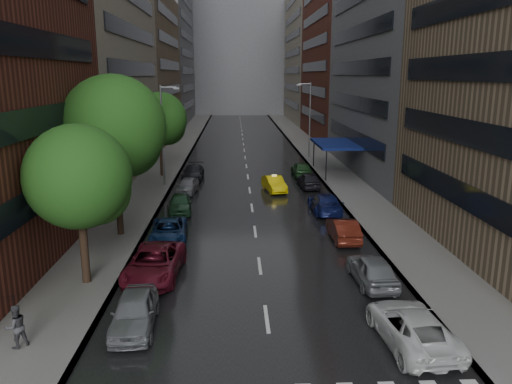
% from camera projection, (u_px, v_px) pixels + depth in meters
% --- Properties ---
extents(ground, '(220.00, 220.00, 0.00)m').
position_uv_depth(ground, '(274.00, 374.00, 17.17)').
color(ground, gray).
rests_on(ground, ground).
extents(road, '(14.00, 140.00, 0.01)m').
position_uv_depth(road, '(245.00, 152.00, 65.78)').
color(road, black).
rests_on(road, ground).
extents(sidewalk_left, '(4.00, 140.00, 0.15)m').
position_uv_depth(sidewalk_left, '(176.00, 152.00, 65.39)').
color(sidewalk_left, gray).
rests_on(sidewalk_left, ground).
extents(sidewalk_right, '(4.00, 140.00, 0.15)m').
position_uv_depth(sidewalk_right, '(312.00, 151.00, 66.14)').
color(sidewalk_right, gray).
rests_on(sidewalk_right, ground).
extents(buildings_left, '(8.00, 108.00, 38.00)m').
position_uv_depth(buildings_left, '(136.00, 31.00, 70.02)').
color(buildings_left, maroon).
rests_on(buildings_left, ground).
extents(buildings_right, '(8.05, 109.10, 36.00)m').
position_uv_depth(buildings_right, '(351.00, 38.00, 69.45)').
color(buildings_right, '#937A5B').
rests_on(buildings_right, ground).
extents(building_far, '(40.00, 14.00, 32.00)m').
position_uv_depth(building_far, '(239.00, 50.00, 128.20)').
color(building_far, slate).
rests_on(building_far, ground).
extents(tree_near, '(4.95, 4.95, 7.89)m').
position_uv_depth(tree_near, '(78.00, 177.00, 23.26)').
color(tree_near, '#382619').
rests_on(tree_near, ground).
extents(tree_mid, '(6.35, 6.35, 10.12)m').
position_uv_depth(tree_mid, '(114.00, 127.00, 30.25)').
color(tree_mid, '#382619').
rests_on(tree_mid, ground).
extents(tree_far, '(5.29, 5.29, 8.43)m').
position_uv_depth(tree_far, '(160.00, 119.00, 48.98)').
color(tree_far, '#382619').
rests_on(tree_far, ground).
extents(taxi, '(2.15, 4.26, 1.34)m').
position_uv_depth(taxi, '(274.00, 184.00, 43.87)').
color(taxi, '#DDC10B').
rests_on(taxi, ground).
extents(parked_cars_left, '(2.86, 34.12, 1.54)m').
position_uv_depth(parked_cars_left, '(173.00, 220.00, 32.86)').
color(parked_cars_left, slate).
rests_on(parked_cars_left, ground).
extents(parked_cars_right, '(2.71, 36.89, 1.54)m').
position_uv_depth(parked_cars_right, '(334.00, 216.00, 33.77)').
color(parked_cars_right, white).
rests_on(parked_cars_right, ground).
extents(ped_black_umbrella, '(1.02, 1.01, 2.09)m').
position_uv_depth(ped_black_umbrella, '(15.00, 316.00, 18.34)').
color(ped_black_umbrella, '#424146').
rests_on(ped_black_umbrella, sidewalk_left).
extents(street_lamp_left, '(1.74, 0.22, 9.00)m').
position_uv_depth(street_lamp_left, '(163.00, 133.00, 44.89)').
color(street_lamp_left, gray).
rests_on(street_lamp_left, sidewalk_left).
extents(street_lamp_right, '(1.74, 0.22, 9.00)m').
position_uv_depth(street_lamp_right, '(309.00, 118.00, 60.11)').
color(street_lamp_right, gray).
rests_on(street_lamp_right, sidewalk_right).
extents(awning, '(4.00, 8.00, 3.12)m').
position_uv_depth(awning, '(335.00, 144.00, 50.85)').
color(awning, navy).
rests_on(awning, sidewalk_right).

